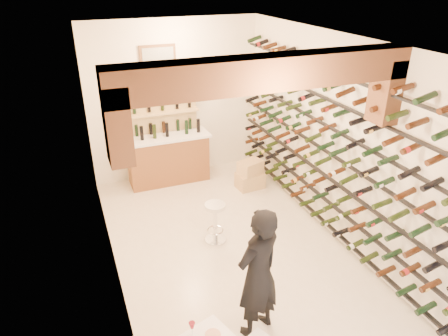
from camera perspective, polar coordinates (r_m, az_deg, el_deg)
name	(u,v)px	position (r m, az deg, el deg)	size (l,w,h in m)	color
ground	(231,249)	(6.66, 0.97, -11.18)	(6.00, 6.00, 0.00)	silver
room_shell	(240,120)	(5.37, 2.21, 6.71)	(3.52, 6.02, 3.21)	white
wine_rack	(323,146)	(6.55, 13.56, 3.04)	(0.32, 5.70, 2.56)	black
back_counter	(168,157)	(8.50, -7.72, 1.47)	(1.70, 0.62, 1.29)	brown
back_shelving	(163,124)	(8.48, -8.39, 6.00)	(1.40, 0.31, 2.73)	tan
person	(258,274)	(4.90, 4.73, -14.39)	(0.63, 0.41, 1.71)	black
chrome_barstool	(215,220)	(6.64, -1.21, -7.16)	(0.35, 0.35, 0.68)	silver
crate_lower	(250,180)	(8.33, 3.61, -1.72)	(0.53, 0.37, 0.32)	tan
crate_upper	(250,167)	(8.20, 3.67, 0.10)	(0.46, 0.32, 0.27)	tan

